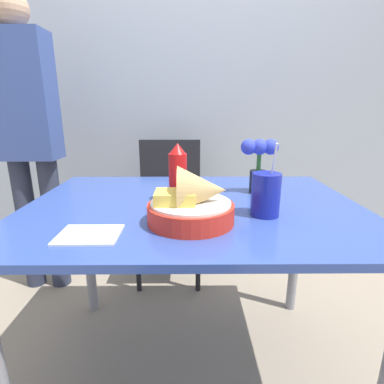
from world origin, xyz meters
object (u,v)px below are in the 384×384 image
object	(u,v)px
chair_far_window	(170,196)
drink_cup	(266,196)
flower_vase	(259,160)
food_basket	(194,203)
ketchup_bottle	(178,174)
person_standing	(28,132)

from	to	relation	value
chair_far_window	drink_cup	xyz separation A→B (m)	(0.38, -0.96, 0.28)
drink_cup	flower_vase	distance (m)	0.28
food_basket	ketchup_bottle	xyz separation A→B (m)	(-0.06, 0.22, 0.04)
drink_cup	flower_vase	xyz separation A→B (m)	(0.03, 0.27, 0.07)
food_basket	flower_vase	distance (m)	0.43
ketchup_bottle	drink_cup	world-z (taller)	drink_cup
chair_far_window	food_basket	size ratio (longest dim) A/B	3.31
chair_far_window	person_standing	distance (m)	0.90
drink_cup	person_standing	size ratio (longest dim) A/B	0.15
ketchup_bottle	person_standing	xyz separation A→B (m)	(-0.86, 0.61, 0.11)
chair_far_window	drink_cup	distance (m)	1.07
flower_vase	ketchup_bottle	bearing A→B (deg)	-160.72
drink_cup	flower_vase	size ratio (longest dim) A/B	1.08
ketchup_bottle	person_standing	bearing A→B (deg)	144.43
ketchup_bottle	flower_vase	size ratio (longest dim) A/B	0.98
chair_far_window	ketchup_bottle	distance (m)	0.87
food_basket	ketchup_bottle	size ratio (longest dim) A/B	1.22
flower_vase	person_standing	world-z (taller)	person_standing
chair_far_window	ketchup_bottle	world-z (taller)	ketchup_bottle
chair_far_window	drink_cup	bearing A→B (deg)	-68.54
chair_far_window	ketchup_bottle	xyz separation A→B (m)	(0.09, -0.80, 0.32)
chair_far_window	drink_cup	world-z (taller)	drink_cup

